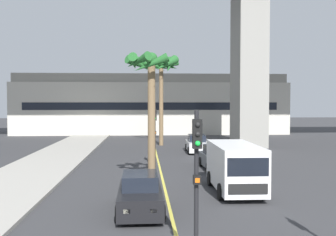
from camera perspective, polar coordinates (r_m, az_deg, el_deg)
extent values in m
cube|color=#ADA89E|center=(20.81, -23.30, -9.94)|extent=(4.80, 80.00, 0.15)
cube|color=#DBCC4C|center=(27.51, -1.29, -6.95)|extent=(0.14, 56.00, 0.01)
cube|color=gray|center=(40.40, 11.68, 7.91)|extent=(2.80, 4.40, 16.82)
cube|color=beige|center=(56.37, -2.45, 1.41)|extent=(37.86, 8.00, 7.13)
cube|color=#9C998D|center=(56.46, -2.46, 5.64)|extent=(37.10, 7.20, 1.20)
cube|color=black|center=(52.35, -2.37, 1.73)|extent=(34.07, 0.04, 1.00)
cube|color=white|center=(34.73, 4.23, -4.07)|extent=(1.80, 4.14, 0.80)
cube|color=black|center=(34.81, 4.21, -2.93)|extent=(1.45, 2.09, 0.60)
cube|color=#F2EDCC|center=(32.79, 5.43, -4.36)|extent=(0.24, 0.09, 0.14)
cube|color=#F2EDCC|center=(32.69, 3.80, -4.37)|extent=(0.24, 0.09, 0.14)
cylinder|color=black|center=(33.60, 5.84, -4.73)|extent=(0.24, 0.65, 0.64)
cylinder|color=black|center=(33.42, 3.09, -4.76)|extent=(0.24, 0.65, 0.64)
cylinder|color=black|center=(36.11, 5.28, -4.24)|extent=(0.24, 0.65, 0.64)
cylinder|color=black|center=(35.94, 2.72, -4.27)|extent=(0.24, 0.65, 0.64)
cube|color=black|center=(16.00, -4.08, -11.58)|extent=(1.75, 4.12, 0.80)
cube|color=black|center=(15.99, -4.09, -9.09)|extent=(1.42, 2.07, 0.60)
cube|color=#F2EDCC|center=(14.05, -2.09, -13.34)|extent=(0.24, 0.08, 0.14)
cube|color=#F2EDCC|center=(14.04, -6.01, -13.35)|extent=(0.24, 0.08, 0.14)
cylinder|color=black|center=(14.86, -0.85, -13.70)|extent=(0.23, 0.64, 0.64)
cylinder|color=black|center=(14.85, -7.27, -13.73)|extent=(0.23, 0.64, 0.64)
cylinder|color=black|center=(17.31, -1.36, -11.39)|extent=(0.23, 0.64, 0.64)
cylinder|color=black|center=(17.31, -6.82, -11.41)|extent=(0.23, 0.64, 0.64)
cube|color=#4C5156|center=(26.17, 7.08, -6.16)|extent=(1.85, 4.16, 0.80)
cube|color=black|center=(26.23, 7.01, -4.64)|extent=(1.47, 2.10, 0.60)
cube|color=#F2EDCC|center=(24.34, 9.21, -6.69)|extent=(0.24, 0.09, 0.14)
cube|color=#F2EDCC|center=(24.12, 7.05, -6.76)|extent=(0.24, 0.09, 0.14)
cylinder|color=black|center=(25.19, 9.52, -7.10)|extent=(0.24, 0.65, 0.64)
cylinder|color=black|center=(24.82, 5.89, -7.23)|extent=(0.24, 0.65, 0.64)
cylinder|color=black|center=(27.62, 8.14, -6.27)|extent=(0.24, 0.65, 0.64)
cylinder|color=black|center=(27.28, 4.82, -6.36)|extent=(0.24, 0.65, 0.64)
cube|color=white|center=(19.63, 9.68, -6.84)|extent=(2.06, 5.22, 2.10)
cube|color=black|center=(17.12, 11.55, -7.02)|extent=(1.80, 0.10, 0.80)
cube|color=black|center=(17.24, 11.58, -10.09)|extent=(1.70, 0.08, 0.44)
cylinder|color=black|center=(18.56, 13.63, -10.33)|extent=(0.27, 0.76, 0.76)
cylinder|color=black|center=(18.12, 7.76, -10.60)|extent=(0.27, 0.76, 0.76)
cylinder|color=black|center=(21.50, 11.25, -8.57)|extent=(0.27, 0.76, 0.76)
cylinder|color=black|center=(21.13, 6.19, -8.74)|extent=(0.27, 0.76, 0.76)
cylinder|color=black|center=(10.50, 4.14, -10.44)|extent=(0.12, 0.12, 4.20)
cube|color=black|center=(10.14, 4.27, -2.31)|extent=(0.24, 0.20, 0.76)
sphere|color=black|center=(10.02, 4.35, -0.99)|extent=(0.14, 0.14, 0.14)
sphere|color=black|center=(10.04, 4.35, -2.36)|extent=(0.14, 0.14, 0.14)
sphere|color=#19D83F|center=(10.06, 4.35, -3.72)|extent=(0.14, 0.14, 0.14)
cube|color=black|center=(10.32, 4.24, -8.96)|extent=(0.20, 0.16, 0.24)
cube|color=orange|center=(10.24, 4.30, -9.04)|extent=(0.12, 0.03, 0.12)
cylinder|color=black|center=(26.13, -1.94, -2.80)|extent=(0.12, 0.12, 4.20)
cube|color=black|center=(25.90, -1.94, 0.48)|extent=(0.24, 0.20, 0.76)
sphere|color=black|center=(25.80, -1.93, 1.01)|extent=(0.14, 0.14, 0.14)
sphere|color=black|center=(25.80, -1.93, 0.47)|extent=(0.14, 0.14, 0.14)
sphere|color=#19D83F|center=(25.81, -1.93, -0.06)|extent=(0.14, 0.14, 0.14)
cube|color=black|center=(25.99, -1.93, -2.16)|extent=(0.20, 0.16, 0.24)
cube|color=orange|center=(25.91, -1.93, -2.18)|extent=(0.12, 0.03, 0.12)
cylinder|color=brown|center=(19.19, -2.41, -1.35)|extent=(0.37, 0.37, 6.40)
sphere|color=#236028|center=(19.27, -2.42, 8.64)|extent=(0.60, 0.60, 0.60)
cone|color=#236028|center=(19.16, 0.12, 7.60)|extent=(0.66, 1.78, 1.07)
cone|color=#236028|center=(19.80, -0.51, 7.80)|extent=(1.43, 1.65, 0.87)
cone|color=#236028|center=(20.09, -2.22, 7.72)|extent=(1.79, 0.62, 0.87)
cone|color=#236028|center=(19.89, -4.04, 7.70)|extent=(1.63, 1.46, 0.91)
cone|color=#236028|center=(19.29, -4.97, 8.00)|extent=(0.52, 1.77, 0.84)
cone|color=#236028|center=(18.73, -4.46, 8.20)|extent=(1.42, 1.65, 0.82)
cone|color=#236028|center=(18.39, -2.51, 7.86)|extent=(1.76, 0.53, 1.05)
cone|color=#236028|center=(18.76, -0.30, 7.82)|extent=(1.40, 1.66, 1.02)
cylinder|color=brown|center=(40.18, -1.00, 1.89)|extent=(0.43, 0.43, 8.29)
sphere|color=#236028|center=(40.38, -1.01, 7.99)|extent=(0.60, 0.60, 0.60)
cone|color=#236028|center=(40.45, 0.69, 7.67)|extent=(0.49, 2.43, 0.87)
cone|color=#236028|center=(41.16, 0.23, 7.49)|extent=(1.88, 2.14, 0.98)
cone|color=#236028|center=(41.52, -0.69, 7.52)|extent=(2.46, 0.99, 0.88)
cone|color=#236028|center=(41.39, -1.81, 7.38)|extent=(2.35, 1.47, 1.07)
cone|color=#236028|center=(40.88, -2.52, 7.51)|extent=(1.54, 2.33, 0.99)
cone|color=#236028|center=(39.77, -2.51, 7.56)|extent=(1.49, 2.34, 1.11)
cone|color=#236028|center=(39.26, -1.72, 7.62)|extent=(2.35, 1.47, 1.12)
cone|color=#236028|center=(39.19, -0.72, 7.86)|extent=(2.46, 0.72, 0.85)
cone|color=#236028|center=(39.55, 0.27, 7.64)|extent=(2.02, 2.01, 1.05)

